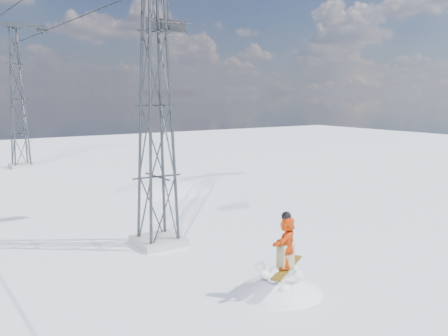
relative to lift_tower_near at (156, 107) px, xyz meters
The scene contains 5 objects.
ground 9.72m from the lift_tower_near, 95.71° to the right, with size 120.00×120.00×0.00m, color white.
lift_tower_near is the anchor object (origin of this frame).
lift_tower_far 25.00m from the lift_tower_near, 90.00° to the left, with size 5.20×1.80×11.43m.
haul_cables 12.70m from the lift_tower_near, 90.00° to the left, with size 4.46×51.00×0.06m.
lift_chair_mid 5.18m from the lift_tower_near, 55.15° to the left, with size 1.93×0.55×2.39m.
Camera 1 is at (-7.62, -9.43, 5.97)m, focal length 40.00 mm.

